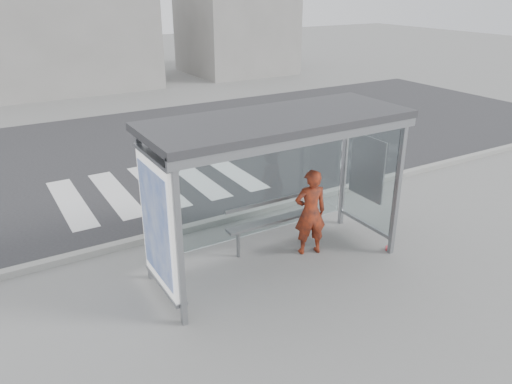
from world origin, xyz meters
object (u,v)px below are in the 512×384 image
at_px(person, 310,212).
at_px(soda_can, 387,248).
at_px(bus_shelter, 256,159).
at_px(bench, 271,221).

height_order(person, soda_can, person).
bearing_deg(soda_can, bus_shelter, 164.59).
relative_size(bus_shelter, bench, 2.44).
xyz_separation_m(person, bench, (-0.50, 0.51, -0.26)).
height_order(bench, soda_can, bench).
height_order(person, bench, person).
xyz_separation_m(bus_shelter, bench, (0.62, 0.52, -1.45)).
height_order(bus_shelter, soda_can, bus_shelter).
distance_m(bus_shelter, bench, 1.66).
relative_size(bus_shelter, soda_can, 38.30).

